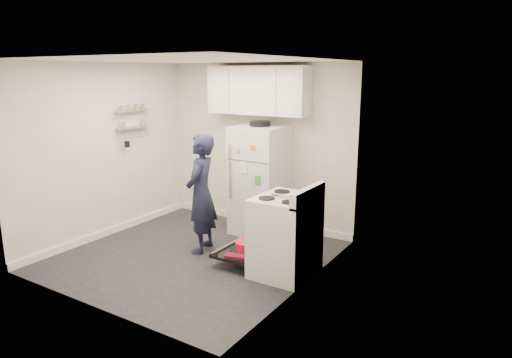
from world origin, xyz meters
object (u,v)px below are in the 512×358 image
Objects in this scene: refrigerator at (260,180)px; person at (201,194)px; electric_range at (284,236)px; open_oven_door at (244,250)px.

refrigerator reaches higher than person.
refrigerator is 1.06× the size of person.
electric_range reaches higher than open_oven_door.
open_oven_door is at bearing -67.84° from refrigerator.
open_oven_door is at bearing 67.53° from person.
person is at bearing 174.23° from open_oven_door.
electric_range is 0.69× the size of person.
person is (-0.73, 0.07, 0.61)m from open_oven_door.
electric_range is at bearing 70.45° from person.
refrigerator is at bearing 112.16° from open_oven_door.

